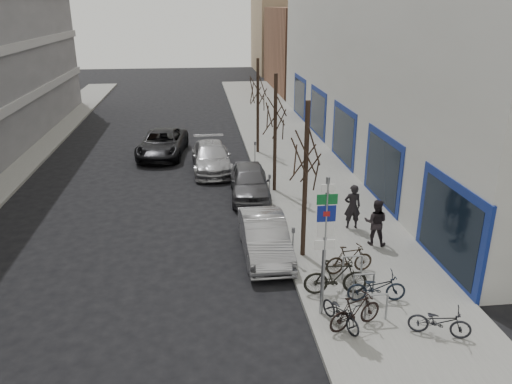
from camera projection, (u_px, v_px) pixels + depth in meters
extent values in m
plane|color=black|center=(236.00, 323.00, 13.83)|extent=(120.00, 120.00, 0.00)
cube|color=slate|center=(314.00, 190.00, 23.59)|extent=(5.00, 70.00, 0.15)
cube|color=#B7B7B2|center=(506.00, 65.00, 28.79)|extent=(20.00, 32.00, 10.00)
cube|color=brown|center=(331.00, 49.00, 51.01)|extent=(12.00, 14.00, 8.00)
cube|color=#937A5B|center=(305.00, 35.00, 64.82)|extent=(13.00, 12.00, 9.00)
cylinder|color=gray|center=(324.00, 251.00, 13.35)|extent=(0.10, 0.10, 4.20)
cube|color=white|center=(328.00, 188.00, 12.69)|extent=(0.35, 0.03, 0.22)
cube|color=#0C5926|center=(327.00, 199.00, 12.79)|extent=(0.55, 0.03, 0.28)
cube|color=navy|center=(326.00, 214.00, 12.93)|extent=(0.50, 0.03, 0.45)
cube|color=maroon|center=(327.00, 214.00, 12.92)|extent=(0.18, 0.02, 0.14)
cube|color=white|center=(326.00, 229.00, 13.09)|extent=(0.45, 0.03, 0.45)
cube|color=white|center=(325.00, 245.00, 13.25)|extent=(0.55, 0.03, 0.28)
cylinder|color=gray|center=(365.00, 308.00, 13.55)|extent=(0.06, 0.06, 0.80)
cylinder|color=gray|center=(387.00, 307.00, 13.62)|extent=(0.06, 0.06, 0.80)
cylinder|color=gray|center=(377.00, 295.00, 13.44)|extent=(0.60, 0.06, 0.06)
cylinder|color=gray|center=(353.00, 287.00, 14.57)|extent=(0.06, 0.06, 0.80)
cylinder|color=gray|center=(373.00, 286.00, 14.64)|extent=(0.06, 0.06, 0.80)
cylinder|color=gray|center=(364.00, 274.00, 14.47)|extent=(0.60, 0.06, 0.06)
cylinder|color=gray|center=(343.00, 268.00, 15.60)|extent=(0.06, 0.06, 0.80)
cylinder|color=gray|center=(361.00, 267.00, 15.66)|extent=(0.06, 0.06, 0.80)
cylinder|color=gray|center=(353.00, 256.00, 15.49)|extent=(0.60, 0.06, 0.06)
cylinder|color=black|center=(305.00, 184.00, 16.39)|extent=(0.16, 0.16, 5.50)
cylinder|color=black|center=(275.00, 136.00, 22.43)|extent=(0.16, 0.16, 5.50)
cylinder|color=black|center=(258.00, 108.00, 28.47)|extent=(0.16, 0.16, 5.50)
cylinder|color=gray|center=(293.00, 247.00, 16.60)|extent=(0.05, 0.05, 1.10)
cube|color=#3F3F44|center=(293.00, 230.00, 16.38)|extent=(0.10, 0.08, 0.18)
cylinder|color=gray|center=(269.00, 190.00, 21.72)|extent=(0.05, 0.05, 1.10)
cube|color=#3F3F44|center=(270.00, 177.00, 21.49)|extent=(0.10, 0.08, 0.18)
cylinder|color=gray|center=(255.00, 155.00, 26.83)|extent=(0.05, 0.05, 1.10)
cube|color=#3F3F44|center=(255.00, 143.00, 26.60)|extent=(0.10, 0.08, 0.18)
imported|color=black|center=(341.00, 311.00, 13.33)|extent=(1.03, 1.58, 0.93)
imported|color=black|center=(355.00, 311.00, 13.24)|extent=(1.73, 1.04, 1.01)
imported|color=black|center=(377.00, 285.00, 14.44)|extent=(1.75, 0.66, 1.05)
imported|color=black|center=(336.00, 277.00, 14.76)|extent=(1.97, 0.71, 1.17)
imported|color=black|center=(440.00, 319.00, 12.94)|extent=(1.66, 1.05, 0.97)
imported|color=black|center=(349.00, 259.00, 15.98)|extent=(1.68, 0.72, 0.99)
imported|color=#9A9A9F|center=(264.00, 237.00, 17.36)|extent=(1.55, 4.28, 1.40)
imported|color=#4E4D52|center=(250.00, 181.00, 22.70)|extent=(1.92, 4.37, 1.46)
imported|color=#A09FA4|center=(211.00, 157.00, 26.35)|extent=(2.16, 4.98, 1.43)
imported|color=black|center=(163.00, 143.00, 28.91)|extent=(3.04, 5.53, 1.47)
imported|color=black|center=(352.00, 207.00, 19.08)|extent=(0.66, 0.45, 1.78)
imported|color=black|center=(376.00, 222.00, 17.78)|extent=(0.76, 0.65, 1.73)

